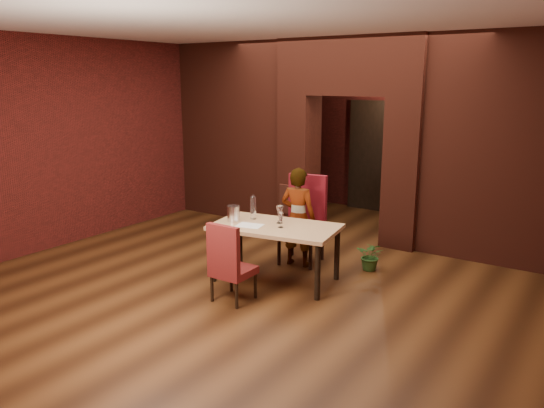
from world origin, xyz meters
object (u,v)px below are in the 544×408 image
at_px(chair_near, 233,261).
at_px(water_bottle, 253,207).
at_px(wine_glass_b, 280,215).
at_px(wine_bucket, 234,213).
at_px(person_seated, 298,217).
at_px(wine_glass_c, 281,220).
at_px(chair_far, 301,220).
at_px(wine_glass_a, 280,214).
at_px(potted_plant, 371,256).
at_px(dining_table, 275,253).

height_order(chair_near, water_bottle, water_bottle).
bearing_deg(wine_glass_b, wine_bucket, -155.95).
bearing_deg(person_seated, wine_glass_b, 88.73).
distance_m(wine_glass_b, wine_glass_c, 0.20).
relative_size(chair_far, person_seated, 0.89).
distance_m(person_seated, wine_glass_a, 0.51).
bearing_deg(wine_bucket, wine_glass_b, 24.05).
xyz_separation_m(person_seated, wine_glass_b, (0.06, -0.56, 0.16)).
height_order(wine_glass_b, wine_glass_c, wine_glass_b).
xyz_separation_m(chair_near, wine_bucket, (-0.51, 0.66, 0.37)).
xyz_separation_m(person_seated, wine_glass_c, (0.18, -0.72, 0.14)).
bearing_deg(wine_glass_c, wine_glass_a, 124.75).
bearing_deg(wine_glass_c, chair_far, 103.31).
xyz_separation_m(wine_glass_b, water_bottle, (-0.41, -0.01, 0.05)).
distance_m(wine_glass_b, potted_plant, 1.44).
distance_m(chair_far, chair_near, 1.59).
bearing_deg(dining_table, water_bottle, 157.45).
distance_m(wine_glass_c, water_bottle, 0.56).
xyz_separation_m(wine_glass_a, wine_glass_c, (0.16, -0.24, -0.01)).
distance_m(wine_bucket, water_bottle, 0.28).
xyz_separation_m(chair_far, wine_glass_c, (0.20, -0.83, 0.22)).
relative_size(chair_near, wine_glass_a, 4.54).
bearing_deg(dining_table, wine_glass_c, -32.37).
bearing_deg(wine_glass_a, wine_glass_b, -60.97).
bearing_deg(wine_glass_a, dining_table, -74.99).
bearing_deg(wine_glass_b, chair_near, -93.10).
xyz_separation_m(wine_glass_a, wine_glass_b, (0.04, -0.07, 0.01)).
bearing_deg(potted_plant, chair_near, -116.99).
distance_m(dining_table, person_seated, 0.75).
height_order(wine_glass_c, water_bottle, water_bottle).
distance_m(person_seated, potted_plant, 1.13).
bearing_deg(person_seated, chair_far, -90.55).
xyz_separation_m(person_seated, water_bottle, (-0.35, -0.57, 0.21)).
relative_size(chair_near, person_seated, 0.69).
bearing_deg(chair_far, dining_table, -92.99).
bearing_deg(person_seated, water_bottle, 51.09).
bearing_deg(chair_far, person_seated, -92.14).
bearing_deg(chair_near, potted_plant, -117.11).
bearing_deg(potted_plant, chair_far, -164.97).
xyz_separation_m(wine_glass_c, wine_bucket, (-0.68, -0.09, 0.01)).
bearing_deg(wine_glass_a, chair_near, -90.46).
height_order(chair_near, wine_glass_c, chair_near).
bearing_deg(water_bottle, person_seated, 58.58).
height_order(chair_near, wine_bucket, chair_near).
relative_size(chair_far, water_bottle, 3.83).
xyz_separation_m(wine_glass_a, wine_bucket, (-0.52, -0.32, -0.00)).
bearing_deg(chair_near, wine_glass_b, -93.22).
height_order(dining_table, wine_glass_b, wine_glass_b).
distance_m(wine_bucket, potted_plant, 1.97).
xyz_separation_m(wine_glass_b, wine_bucket, (-0.56, -0.25, -0.01)).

